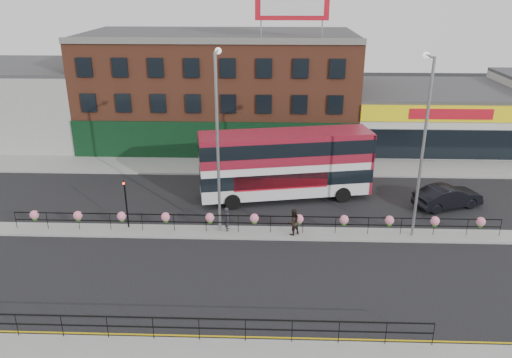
{
  "coord_description": "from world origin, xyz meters",
  "views": [
    {
      "loc": [
        1.06,
        -27.58,
        14.63
      ],
      "look_at": [
        0.0,
        3.0,
        2.5
      ],
      "focal_mm": 35.0,
      "sensor_mm": 36.0,
      "label": 1
    }
  ],
  "objects_px": {
    "pedestrian_b": "(293,222)",
    "lamp_column_west": "(218,129)",
    "pedestrian_a": "(227,219)",
    "double_decker_bus": "(286,158)",
    "car": "(448,197)",
    "lamp_column_east": "(423,134)"
  },
  "relations": [
    {
      "from": "car",
      "to": "lamp_column_west",
      "type": "distance_m",
      "value": 16.97
    },
    {
      "from": "pedestrian_b",
      "to": "pedestrian_a",
      "type": "bearing_deg",
      "value": -39.97
    },
    {
      "from": "car",
      "to": "double_decker_bus",
      "type": "bearing_deg",
      "value": 63.36
    },
    {
      "from": "pedestrian_b",
      "to": "lamp_column_east",
      "type": "relative_size",
      "value": 0.16
    },
    {
      "from": "double_decker_bus",
      "to": "pedestrian_b",
      "type": "distance_m",
      "value": 6.29
    },
    {
      "from": "double_decker_bus",
      "to": "pedestrian_b",
      "type": "height_order",
      "value": "double_decker_bus"
    },
    {
      "from": "double_decker_bus",
      "to": "pedestrian_a",
      "type": "bearing_deg",
      "value": -123.92
    },
    {
      "from": "double_decker_bus",
      "to": "pedestrian_b",
      "type": "bearing_deg",
      "value": -86.54
    },
    {
      "from": "pedestrian_a",
      "to": "lamp_column_west",
      "type": "relative_size",
      "value": 0.14
    },
    {
      "from": "car",
      "to": "pedestrian_a",
      "type": "xyz_separation_m",
      "value": [
        -14.94,
        -4.26,
        0.13
      ]
    },
    {
      "from": "lamp_column_west",
      "to": "lamp_column_east",
      "type": "distance_m",
      "value": 11.82
    },
    {
      "from": "pedestrian_a",
      "to": "lamp_column_east",
      "type": "distance_m",
      "value": 12.69
    },
    {
      "from": "pedestrian_b",
      "to": "lamp_column_west",
      "type": "height_order",
      "value": "lamp_column_west"
    },
    {
      "from": "double_decker_bus",
      "to": "lamp_column_west",
      "type": "xyz_separation_m",
      "value": [
        -4.16,
        -5.34,
        3.63
      ]
    },
    {
      "from": "double_decker_bus",
      "to": "car",
      "type": "height_order",
      "value": "double_decker_bus"
    },
    {
      "from": "car",
      "to": "pedestrian_a",
      "type": "bearing_deg",
      "value": 85.68
    },
    {
      "from": "pedestrian_a",
      "to": "pedestrian_b",
      "type": "height_order",
      "value": "pedestrian_b"
    },
    {
      "from": "car",
      "to": "pedestrian_a",
      "type": "relative_size",
      "value": 3.31
    },
    {
      "from": "pedestrian_b",
      "to": "lamp_column_east",
      "type": "bearing_deg",
      "value": 149.02
    },
    {
      "from": "double_decker_bus",
      "to": "lamp_column_west",
      "type": "distance_m",
      "value": 7.69
    },
    {
      "from": "double_decker_bus",
      "to": "pedestrian_a",
      "type": "height_order",
      "value": "double_decker_bus"
    },
    {
      "from": "car",
      "to": "lamp_column_east",
      "type": "xyz_separation_m",
      "value": [
        -3.57,
        -4.28,
        5.76
      ]
    }
  ]
}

